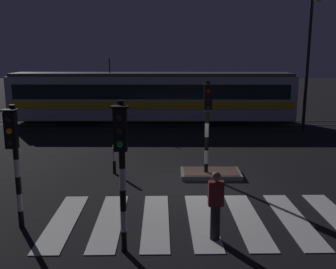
{
  "coord_description": "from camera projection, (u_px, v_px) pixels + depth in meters",
  "views": [
    {
      "loc": [
        -0.86,
        -12.38,
        4.41
      ],
      "look_at": [
        -0.94,
        2.1,
        1.4
      ],
      "focal_mm": 41.45,
      "sensor_mm": 36.0,
      "label": 1
    }
  ],
  "objects": [
    {
      "name": "traffic_island",
      "position": [
        211.0,
        173.0,
        14.33
      ],
      "size": [
        2.19,
        1.27,
        0.18
      ],
      "color": "slate",
      "rests_on": "ground"
    },
    {
      "name": "street_lamp_trackside_right",
      "position": [
        310.0,
        48.0,
        21.32
      ],
      "size": [
        0.44,
        1.21,
        7.5
      ],
      "color": "black",
      "rests_on": "ground"
    },
    {
      "name": "rail_far",
      "position": [
        183.0,
        121.0,
        25.89
      ],
      "size": [
        80.0,
        0.12,
        0.03
      ],
      "primitive_type": "cube",
      "color": "#59595E",
      "rests_on": "ground"
    },
    {
      "name": "tram",
      "position": [
        152.0,
        96.0,
        24.84
      ],
      "size": [
        18.04,
        2.58,
        4.15
      ],
      "color": "#B2BCC1",
      "rests_on": "ground"
    },
    {
      "name": "traffic_light_corner_near_left",
      "position": [
        14.0,
        149.0,
        9.56
      ],
      "size": [
        0.36,
        0.42,
        3.2
      ],
      "color": "black",
      "rests_on": "ground"
    },
    {
      "name": "pedestrian_waiting_at_kerb",
      "position": [
        216.0,
        206.0,
        9.22
      ],
      "size": [
        0.36,
        0.24,
        1.71
      ],
      "color": "black",
      "rests_on": "ground"
    },
    {
      "name": "bollard_island_edge",
      "position": [
        114.0,
        159.0,
        14.47
      ],
      "size": [
        0.12,
        0.12,
        1.11
      ],
      "color": "black",
      "rests_on": "ground"
    },
    {
      "name": "crosswalk_zebra",
      "position": [
        202.0,
        220.0,
        10.47
      ],
      "size": [
        8.25,
        3.84,
        0.02
      ],
      "color": "silver",
      "rests_on": "ground"
    },
    {
      "name": "traffic_light_median_centre",
      "position": [
        207.0,
        115.0,
        13.68
      ],
      "size": [
        0.36,
        0.42,
        3.48
      ],
      "color": "black",
      "rests_on": "ground"
    },
    {
      "name": "ground_plane",
      "position": [
        196.0,
        188.0,
        13.01
      ],
      "size": [
        120.0,
        120.0,
        0.0
      ],
      "primitive_type": "plane",
      "color": "black"
    },
    {
      "name": "traffic_light_kerb_mid_left",
      "position": [
        121.0,
        156.0,
        8.3
      ],
      "size": [
        0.36,
        0.42,
        3.46
      ],
      "color": "black",
      "rests_on": "ground"
    },
    {
      "name": "rail_near",
      "position": [
        184.0,
        125.0,
        24.49
      ],
      "size": [
        80.0,
        0.12,
        0.03
      ],
      "primitive_type": "cube",
      "color": "#59595E",
      "rests_on": "ground"
    }
  ]
}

